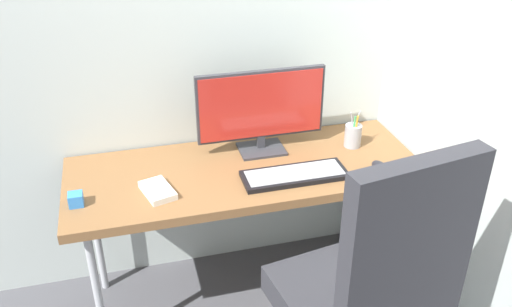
{
  "coord_description": "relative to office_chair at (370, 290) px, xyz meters",
  "views": [
    {
      "loc": [
        -0.49,
        -2.04,
        1.97
      ],
      "look_at": [
        0.03,
        -0.06,
        0.82
      ],
      "focal_mm": 38.38,
      "sensor_mm": 36.0,
      "label": 1
    }
  ],
  "objects": [
    {
      "name": "wall_side_right",
      "position": [
        0.56,
        0.49,
        0.78
      ],
      "size": [
        0.04,
        2.42,
        2.8
      ],
      "primitive_type": "cube",
      "color": "#B7C1BC",
      "rests_on": "ground_plane"
    },
    {
      "name": "office_chair",
      "position": [
        0.0,
        0.0,
        0.0
      ],
      "size": [
        0.63,
        0.63,
        1.22
      ],
      "color": "black",
      "rests_on": "ground_plane"
    },
    {
      "name": "pen_holder",
      "position": [
        0.29,
        0.83,
        0.16
      ],
      "size": [
        0.08,
        0.08,
        0.18
      ],
      "color": "#9EA0A5",
      "rests_on": "desk"
    },
    {
      "name": "keyboard",
      "position": [
        -0.07,
        0.62,
        0.11
      ],
      "size": [
        0.46,
        0.17,
        0.02
      ],
      "color": "black",
      "rests_on": "desk"
    },
    {
      "name": "desk",
      "position": [
        -0.26,
        0.76,
        0.05
      ],
      "size": [
        1.57,
        0.6,
        0.72
      ],
      "color": "brown",
      "rests_on": "ground_plane"
    },
    {
      "name": "monitor",
      "position": [
        -0.15,
        0.91,
        0.31
      ],
      "size": [
        0.59,
        0.17,
        0.39
      ],
      "color": "#333338",
      "rests_on": "desk"
    },
    {
      "name": "ground_plane",
      "position": [
        -0.26,
        0.76,
        -0.62
      ],
      "size": [
        8.0,
        8.0,
        0.0
      ],
      "primitive_type": "plane",
      "color": "#4C4C51"
    },
    {
      "name": "notebook",
      "position": [
        -0.66,
        0.65,
        0.11
      ],
      "size": [
        0.15,
        0.2,
        0.03
      ],
      "primitive_type": "cube",
      "rotation": [
        0.0,
        0.0,
        0.28
      ],
      "color": "silver",
      "rests_on": "desk"
    },
    {
      "name": "mouse",
      "position": [
        0.31,
        0.58,
        0.12
      ],
      "size": [
        0.07,
        0.1,
        0.04
      ],
      "primitive_type": "ellipsoid",
      "rotation": [
        0.0,
        0.0,
        0.12
      ],
      "color": "black",
      "rests_on": "desk"
    },
    {
      "name": "desk_clamp_accessory",
      "position": [
        -0.98,
        0.65,
        0.13
      ],
      "size": [
        0.06,
        0.06,
        0.05
      ],
      "primitive_type": "cube",
      "color": "#337FD8",
      "rests_on": "desk"
    }
  ]
}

